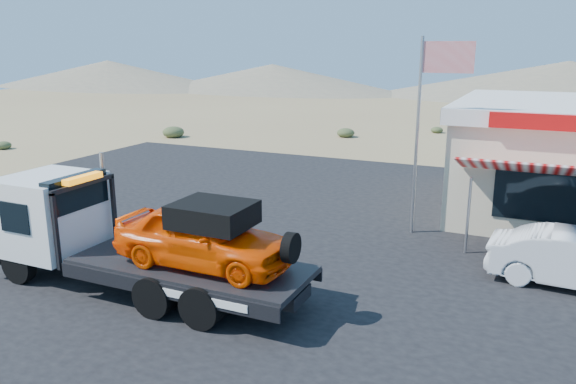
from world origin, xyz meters
name	(u,v)px	position (x,y,z in m)	size (l,w,h in m)	color
ground	(208,257)	(0.00, 0.00, 0.00)	(120.00, 120.00, 0.00)	olive
asphalt_lot	(315,235)	(2.00, 3.00, 0.01)	(32.00, 24.00, 0.02)	black
tow_truck	(137,233)	(-0.31, -2.53, 1.44)	(8.00, 2.37, 2.67)	black
flagpole	(426,114)	(4.93, 4.50, 3.76)	(1.55, 0.10, 6.00)	#99999E
desert_scrub	(68,152)	(-14.57, 9.20, 0.32)	(26.16, 33.76, 0.75)	#344324
distant_hills	(386,79)	(-9.77, 55.14, 1.89)	(126.00, 48.00, 4.20)	#726B59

